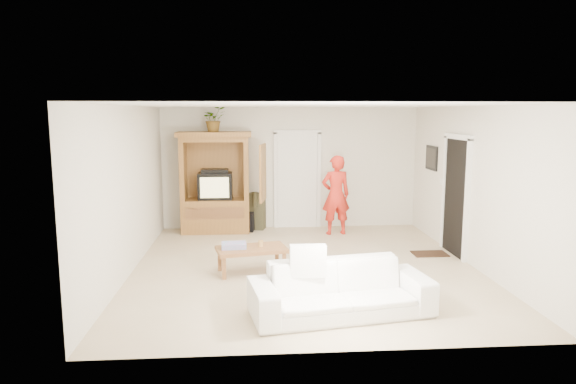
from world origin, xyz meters
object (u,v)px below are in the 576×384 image
Objects in this scene: coffee_table at (251,251)px; man at (336,195)px; armoire at (217,189)px; sofa at (341,289)px.

man is at bearing 42.94° from coffee_table.
man reaches higher than coffee_table.
armoire reaches higher than coffee_table.
armoire is at bearing 92.20° from coffee_table.
man is at bearing 71.85° from sofa.
sofa is 2.10m from coffee_table.
man is 0.73× the size of sofa.
armoire is at bearing -16.65° from man.
armoire is 3.01m from coffee_table.
sofa is at bearing 74.19° from man.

